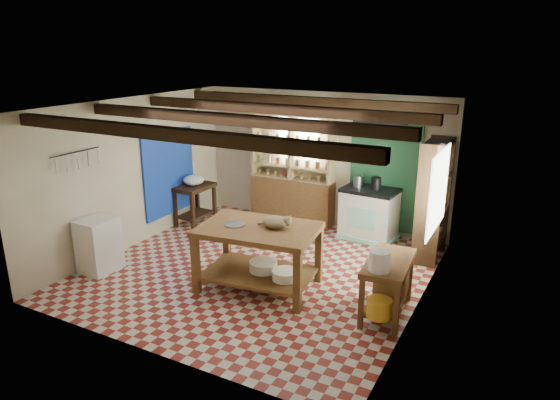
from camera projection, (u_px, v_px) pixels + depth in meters
The scene contains 30 objects.
floor at pixel (258, 271), 7.96m from camera, with size 5.00×5.00×0.02m, color maroon.
ceiling at pixel (256, 106), 7.17m from camera, with size 5.00×5.00×0.02m, color #45454A.
wall_back at pixel (322, 160), 9.67m from camera, with size 5.00×0.04×2.60m, color beige.
wall_front at pixel (142, 250), 5.45m from camera, with size 5.00×0.04×2.60m, color beige.
wall_left at pixel (133, 173), 8.68m from camera, with size 0.04×5.00×2.60m, color beige.
wall_right at pixel (424, 218), 6.45m from camera, with size 0.04×5.00×2.60m, color beige.
ceiling_beams at pixel (256, 114), 7.21m from camera, with size 5.00×3.80×0.15m, color #321F11.
blue_wall_patch at pixel (169, 173), 9.48m from camera, with size 0.04×1.40×1.60m, color #183CB7.
green_wall_patch at pixel (385, 170), 9.10m from camera, with size 1.30×0.04×2.30m, color #1F4E2F.
window_back at pixel (299, 137), 9.76m from camera, with size 0.90×0.02×0.80m, color white.
window_right at pixel (438, 191), 7.27m from camera, with size 0.02×1.30×1.20m, color white.
utensil_rail at pixel (76, 160), 7.49m from camera, with size 0.06×0.90×0.28m, color black.
pot_rack at pixel (381, 122), 8.47m from camera, with size 0.86×0.12×0.36m, color black.
shelving_unit at pixel (293, 169), 9.81m from camera, with size 1.70×0.34×2.20m, color tan.
tall_rack at pixel (433, 200), 8.15m from camera, with size 0.40×0.86×2.00m, color #321F11.
work_table at pixel (259, 257), 7.27m from camera, with size 1.67×1.12×0.95m, color brown.
stove at pixel (369, 214), 9.13m from camera, with size 0.97×0.66×0.95m, color beige.
prep_table at pixel (195, 204), 9.90m from camera, with size 0.54×0.79×0.80m, color #321F11.
white_cabinet at pixel (99, 245), 7.84m from camera, with size 0.48×0.57×0.86m, color white.
right_counter at pixel (387, 288), 6.55m from camera, with size 0.54×1.08×0.78m, color brown.
cat at pixel (276, 222), 7.06m from camera, with size 0.39×0.29×0.18m, color #968057.
steel_tray at pixel (235, 224), 7.20m from camera, with size 0.31×0.31×0.02m, color #9B9CA2.
basin_large at pixel (263, 266), 7.34m from camera, with size 0.42×0.42×0.15m, color white.
basin_small at pixel (285, 275), 7.07m from camera, with size 0.38×0.38×0.13m, color white.
kettle_left at pixel (358, 181), 9.08m from camera, with size 0.18×0.18×0.21m, color #9B9CA2.
kettle_right at pixel (376, 183), 8.90m from camera, with size 0.18×0.18×0.22m, color black.
enamel_bowl at pixel (194, 180), 9.75m from camera, with size 0.40×0.40×0.20m, color white.
white_bucket at pixel (380, 261), 6.11m from camera, with size 0.26×0.26×0.26m, color white.
wicker_basket at pixel (391, 280), 6.83m from camera, with size 0.44×0.35×0.31m, color olive.
yellow_tub at pixel (379, 308), 6.18m from camera, with size 0.32×0.32×0.23m, color gold.
Camera 1 is at (3.69, -6.25, 3.46)m, focal length 32.00 mm.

